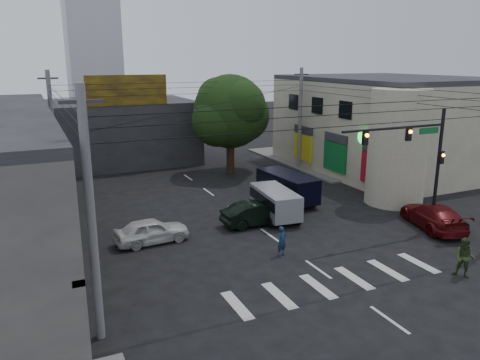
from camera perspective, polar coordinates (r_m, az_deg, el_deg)
ground at (r=25.80m, az=5.75°, el=-8.18°), size 160.00×160.00×0.00m
sidewalk_far_right at (r=49.87m, az=13.31°, el=2.76°), size 16.00×16.00×0.15m
building_right at (r=45.44m, az=17.45°, el=6.39°), size 14.00×18.00×8.00m
corner_column at (r=34.21m, az=18.63°, el=3.79°), size 4.00×4.00×8.00m
building_far at (r=47.69m, az=-14.49°, el=5.73°), size 14.00×10.00×6.00m
billboard at (r=42.45m, az=-13.64°, el=10.60°), size 7.00×0.30×2.60m
street_tree at (r=41.05m, az=-1.21°, el=8.31°), size 6.40×6.40×8.70m
traffic_gantry at (r=28.36m, az=20.88°, el=3.22°), size 7.10×0.35×7.20m
utility_pole_near_left at (r=16.93m, az=-17.69°, el=-4.55°), size 0.32×0.32×9.20m
utility_pole_far_left at (r=36.90m, az=-21.78°, el=5.20°), size 0.32×0.32×9.20m
utility_pole_far_right at (r=43.27m, az=7.33°, el=7.35°), size 0.32×0.32×9.20m
dark_sedan at (r=28.83m, az=2.06°, el=-4.09°), size 1.59×4.41×1.45m
white_compact at (r=26.53m, az=-10.72°, el=-6.09°), size 2.27×4.36×1.40m
maroon_sedan at (r=30.58m, az=22.48°, el=-4.06°), size 5.03×6.42×1.52m
silver_minivan at (r=29.94m, az=4.29°, el=-2.95°), size 4.80×2.73×1.91m
navy_van at (r=33.34m, az=5.76°, el=-0.99°), size 5.53×2.81×2.09m
traffic_officer at (r=24.47m, az=5.15°, el=-7.45°), size 0.79×0.70×1.59m
pedestrian_olive at (r=24.41m, az=25.71°, el=-8.54°), size 1.52×1.48×1.93m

